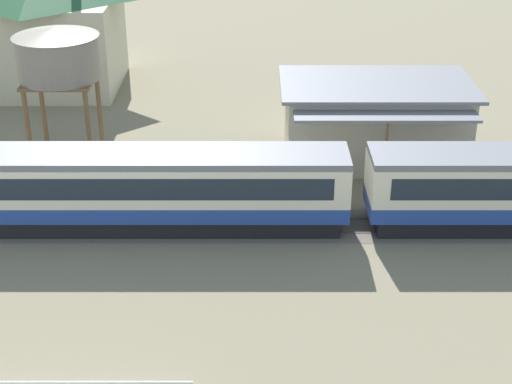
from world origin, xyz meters
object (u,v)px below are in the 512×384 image
at_px(station_building, 372,120).
at_px(station_house_dark_green_roof, 43,22).
at_px(passenger_train, 139,186).
at_px(water_tower, 54,55).

relative_size(station_building, station_house_dark_green_roof, 1.04).
distance_m(passenger_train, station_house_dark_green_roof, 23.73).
distance_m(station_building, water_tower, 18.46).
bearing_deg(water_tower, station_house_dark_green_roof, 106.67).
bearing_deg(station_building, passenger_train, -145.86).
height_order(passenger_train, station_house_dark_green_roof, station_house_dark_green_roof).
height_order(passenger_train, station_building, station_building).
bearing_deg(passenger_train, station_building, 34.14).
relative_size(station_building, water_tower, 1.40).
bearing_deg(station_house_dark_green_roof, station_building, -30.72).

